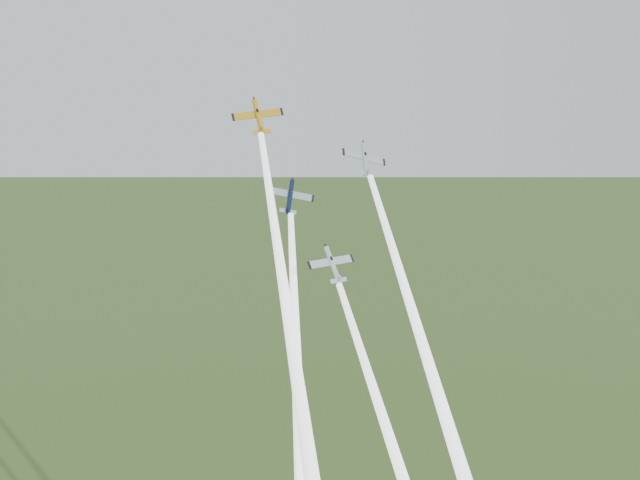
{
  "coord_description": "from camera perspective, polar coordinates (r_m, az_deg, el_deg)",
  "views": [
    {
      "loc": [
        -13.67,
        -122.12,
        114.88
      ],
      "look_at": [
        0.0,
        -6.0,
        92.0
      ],
      "focal_mm": 45.0,
      "sensor_mm": 36.0,
      "label": 1
    }
  ],
  "objects": [
    {
      "name": "smoke_trail_navy",
      "position": [
        113.75,
        -1.56,
        -11.48
      ],
      "size": [
        3.64,
        39.43,
        48.5
      ],
      "primitive_type": null,
      "rotation": [
        -0.67,
        0.0,
        -0.03
      ],
      "color": "white"
    },
    {
      "name": "smoke_trail_yellow",
      "position": [
        110.09,
        -2.22,
        -5.97
      ],
      "size": [
        7.74,
        41.11,
        50.75
      ],
      "primitive_type": null,
      "rotation": [
        -0.67,
        0.0,
        0.13
      ],
      "color": "white"
    },
    {
      "name": "smoke_trail_silver_right",
      "position": [
        114.89,
        7.62,
        -8.32
      ],
      "size": [
        12.93,
        38.74,
        48.8
      ],
      "primitive_type": null,
      "rotation": [
        -0.67,
        0.0,
        0.27
      ],
      "color": "white"
    },
    {
      "name": "plane_silver_low",
      "position": [
        116.38,
        0.89,
        -1.74
      ],
      "size": [
        9.02,
        7.59,
        6.78
      ],
      "primitive_type": null,
      "rotation": [
        0.9,
        -0.05,
        0.36
      ],
      "color": "silver"
    },
    {
      "name": "plane_silver_right",
      "position": [
        127.45,
        3.21,
        5.75
      ],
      "size": [
        7.81,
        7.9,
        8.5
      ],
      "primitive_type": null,
      "rotation": [
        0.9,
        0.26,
        0.27
      ],
      "color": "silver"
    },
    {
      "name": "plane_yellow",
      "position": [
        126.65,
        -4.4,
        8.74
      ],
      "size": [
        9.38,
        6.98,
        7.89
      ],
      "primitive_type": null,
      "rotation": [
        0.9,
        -0.1,
        0.13
      ],
      "color": "orange"
    },
    {
      "name": "plane_navy",
      "position": [
        127.04,
        -2.15,
        3.11
      ],
      "size": [
        8.96,
        5.9,
        8.08
      ],
      "primitive_type": null,
      "rotation": [
        0.9,
        0.2,
        -0.03
      ],
      "color": "#0B1634"
    }
  ]
}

